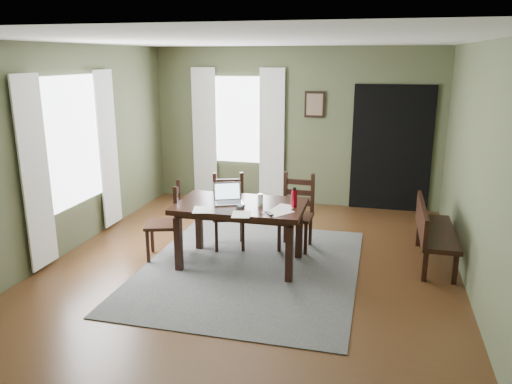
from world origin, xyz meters
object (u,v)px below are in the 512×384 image
(laptop, at_px, (228,197))
(chair_back_right, at_px, (296,213))
(chair_back_left, at_px, (229,212))
(bench, at_px, (431,228))
(water_bottle, at_px, (294,198))
(dining_table, at_px, (240,211))
(chair_end, at_px, (167,222))

(laptop, bearing_deg, chair_back_right, 20.07)
(chair_back_left, bearing_deg, laptop, -92.51)
(bench, height_order, water_bottle, water_bottle)
(chair_back_right, bearing_deg, laptop, -134.15)
(chair_back_right, xyz_separation_m, laptop, (-0.74, -0.71, 0.36))
(dining_table, height_order, bench, dining_table)
(chair_end, height_order, chair_back_left, chair_back_left)
(dining_table, height_order, chair_back_right, chair_back_right)
(chair_back_left, distance_m, water_bottle, 1.20)
(chair_back_right, bearing_deg, dining_table, -126.21)
(chair_end, xyz_separation_m, water_bottle, (1.63, 0.05, 0.42))
(chair_end, bearing_deg, chair_back_left, 115.63)
(laptop, bearing_deg, water_bottle, -23.58)
(chair_back_left, bearing_deg, dining_table, -79.11)
(bench, xyz_separation_m, laptop, (-2.46, -0.61, 0.40))
(dining_table, height_order, chair_back_left, chair_back_left)
(dining_table, distance_m, chair_back_right, 0.95)
(chair_back_left, distance_m, laptop, 0.68)
(chair_back_right, bearing_deg, bench, -1.43)
(chair_back_left, relative_size, bench, 0.73)
(dining_table, relative_size, water_bottle, 6.57)
(chair_back_right, distance_m, bench, 1.73)
(chair_back_left, relative_size, chair_back_right, 0.99)
(dining_table, bearing_deg, chair_end, -179.32)
(chair_back_left, bearing_deg, chair_end, -156.74)
(chair_back_right, relative_size, bench, 0.74)
(chair_back_right, height_order, water_bottle, water_bottle)
(dining_table, distance_m, bench, 2.40)
(chair_back_right, distance_m, water_bottle, 0.82)
(chair_back_right, height_order, laptop, laptop)
(laptop, height_order, water_bottle, water_bottle)
(bench, xyz_separation_m, water_bottle, (-1.64, -0.61, 0.45))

